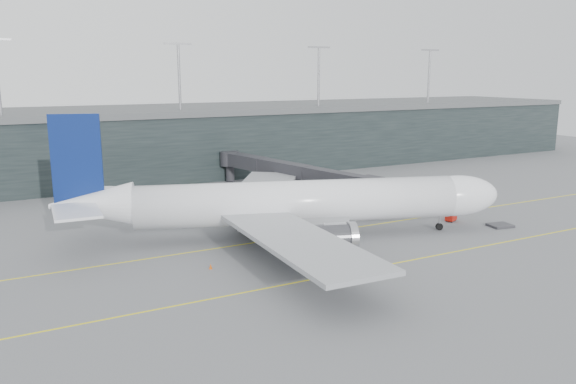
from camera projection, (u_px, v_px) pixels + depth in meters
name	position (u px, v px, depth m)	size (l,w,h in m)	color
ground	(250.00, 234.00, 81.60)	(320.00, 320.00, 0.00)	#56575B
taxiline_a	(262.00, 241.00, 78.14)	(160.00, 0.25, 0.02)	yellow
taxiline_b	(321.00, 278.00, 64.29)	(160.00, 0.25, 0.02)	yellow
taxiline_lead_main	(230.00, 203.00, 101.19)	(0.25, 60.00, 0.02)	yellow
terminal	(148.00, 141.00, 130.23)	(240.00, 36.00, 29.00)	black
main_aircraft	(295.00, 203.00, 79.13)	(62.35, 57.41, 17.90)	white
jet_bridge	(284.00, 168.00, 109.48)	(12.95, 43.70, 6.60)	#2A2A2F
gse_cart	(451.00, 217.00, 88.80)	(2.27, 1.90, 1.32)	#A6150B
baggage_dolly	(500.00, 225.00, 85.75)	(3.38, 2.70, 0.34)	#333237
uld_a	(198.00, 214.00, 89.22)	(2.38, 1.94, 2.09)	#3C3D42
uld_b	(213.00, 211.00, 90.86)	(2.76, 2.51, 2.05)	#3C3D42
uld_c	(216.00, 214.00, 89.55)	(2.32, 1.95, 1.95)	#3C3D42
cone_nose	(444.00, 215.00, 91.69)	(0.44, 0.44, 0.71)	#FC4F0E
cone_wing_stbd	(379.00, 261.00, 68.88)	(0.43, 0.43, 0.69)	#D84D0C
cone_wing_port	(262.00, 212.00, 93.41)	(0.49, 0.49, 0.78)	#D03E0B
cone_tail	(211.00, 266.00, 67.10)	(0.41, 0.41, 0.65)	#CF4F0B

